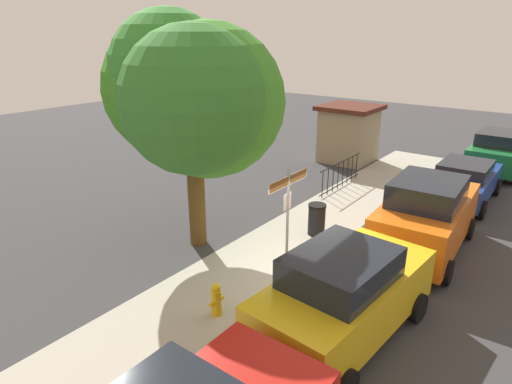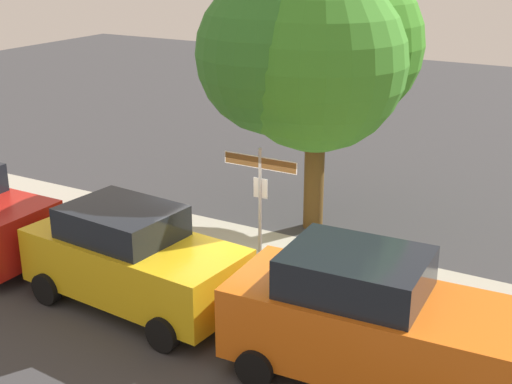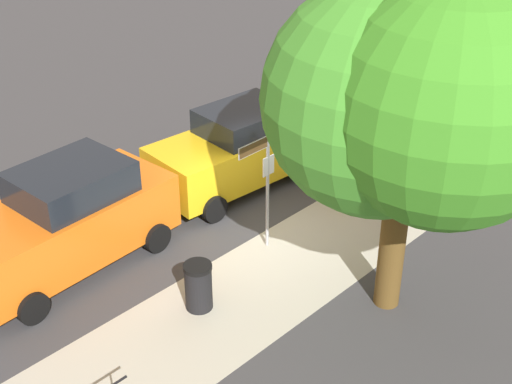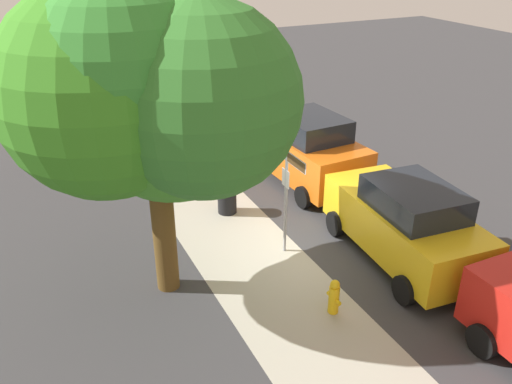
% 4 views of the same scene
% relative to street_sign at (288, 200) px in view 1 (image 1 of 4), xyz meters
% --- Properties ---
extents(ground_plane, '(60.00, 60.00, 0.00)m').
position_rel_street_sign_xyz_m(ground_plane, '(-0.24, -0.40, -2.01)').
color(ground_plane, '#38383A').
extents(sidewalk_strip, '(24.00, 2.60, 0.00)m').
position_rel_street_sign_xyz_m(sidewalk_strip, '(1.76, 0.90, -2.00)').
color(sidewalk_strip, '#AAA696').
rests_on(sidewalk_strip, ground_plane).
extents(street_sign, '(1.66, 0.07, 2.80)m').
position_rel_street_sign_xyz_m(street_sign, '(0.00, 0.00, 0.00)').
color(street_sign, '#9EA0A5').
rests_on(street_sign, ground_plane).
extents(shade_tree, '(4.71, 5.37, 6.51)m').
position_rel_street_sign_xyz_m(shade_tree, '(-0.24, 3.00, 2.37)').
color(shade_tree, brown).
rests_on(shade_tree, ground_plane).
extents(car_yellow, '(4.53, 2.34, 1.99)m').
position_rel_street_sign_xyz_m(car_yellow, '(-1.49, -2.34, -1.01)').
color(car_yellow, gold).
rests_on(car_yellow, ground_plane).
extents(car_orange, '(4.61, 2.34, 2.19)m').
position_rel_street_sign_xyz_m(car_orange, '(3.31, -2.45, -0.93)').
color(car_orange, orange).
rests_on(car_orange, ground_plane).
extents(car_blue, '(4.15, 2.06, 1.53)m').
position_rel_street_sign_xyz_m(car_blue, '(8.11, -2.38, -1.21)').
color(car_blue, navy).
rests_on(car_blue, ground_plane).
extents(car_green, '(4.48, 2.17, 1.83)m').
position_rel_street_sign_xyz_m(car_green, '(12.91, -2.68, -1.08)').
color(car_green, '#1B6C33').
rests_on(car_green, ground_plane).
extents(iron_fence, '(3.36, 0.04, 1.07)m').
position_rel_street_sign_xyz_m(iron_fence, '(6.79, 1.90, -1.45)').
color(iron_fence, black).
rests_on(iron_fence, ground_plane).
extents(utility_shed, '(2.57, 2.56, 2.66)m').
position_rel_street_sign_xyz_m(utility_shed, '(10.47, 3.40, -0.64)').
color(utility_shed, '#998466').
rests_on(utility_shed, ground_plane).
extents(fire_hydrant, '(0.42, 0.22, 0.78)m').
position_rel_street_sign_xyz_m(fire_hydrant, '(-2.48, 0.20, -1.62)').
color(fire_hydrant, yellow).
rests_on(fire_hydrant, ground_plane).
extents(trash_bin, '(0.55, 0.55, 0.98)m').
position_rel_street_sign_xyz_m(trash_bin, '(2.43, 0.50, -1.51)').
color(trash_bin, black).
rests_on(trash_bin, ground_plane).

